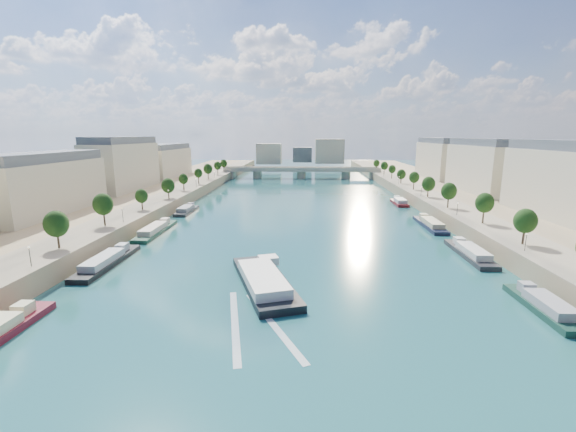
{
  "coord_description": "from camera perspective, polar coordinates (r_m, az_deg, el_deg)",
  "views": [
    {
      "loc": [
        2.25,
        -41.21,
        31.06
      ],
      "look_at": [
        -3.04,
        81.5,
        5.0
      ],
      "focal_mm": 24.0,
      "sensor_mm": 36.0,
      "label": 1
    }
  ],
  "objects": [
    {
      "name": "quay_right",
      "position": [
        160.06,
        28.25,
        0.26
      ],
      "size": [
        44.0,
        520.0,
        5.0
      ],
      "primitive_type": "cube",
      "color": "#9E8460",
      "rests_on": "ground"
    },
    {
      "name": "buildings_right",
      "position": [
        174.74,
        30.88,
        5.5
      ],
      "size": [
        16.0,
        226.0,
        23.2
      ],
      "color": "beige",
      "rests_on": "ground"
    },
    {
      "name": "moored_barges_left",
      "position": [
        102.17,
        -25.71,
        -6.45
      ],
      "size": [
        5.0,
        152.54,
        3.6
      ],
      "color": "#1C1D3F",
      "rests_on": "ground"
    },
    {
      "name": "ground",
      "position": [
        144.6,
        1.52,
        -0.43
      ],
      "size": [
        700.0,
        700.0,
        0.0
      ],
      "primitive_type": "plane",
      "color": "#0C2F35",
      "rests_on": "ground"
    },
    {
      "name": "bridge",
      "position": [
        279.62,
        2.01,
        6.64
      ],
      "size": [
        112.0,
        12.0,
        8.15
      ],
      "color": "#C1B79E",
      "rests_on": "ground"
    },
    {
      "name": "pave_left",
      "position": [
        155.33,
        -20.0,
        1.61
      ],
      "size": [
        14.0,
        520.0,
        0.1
      ],
      "primitive_type": "cube",
      "color": "gray",
      "rests_on": "quay_left"
    },
    {
      "name": "moored_barges_right",
      "position": [
        126.84,
        22.35,
        -2.72
      ],
      "size": [
        5.0,
        126.47,
        3.6
      ],
      "color": "#16372D",
      "rests_on": "ground"
    },
    {
      "name": "buildings_left",
      "position": [
        176.91,
        -27.25,
        5.92
      ],
      "size": [
        16.0,
        226.0,
        23.2
      ],
      "color": "beige",
      "rests_on": "ground"
    },
    {
      "name": "tour_barge",
      "position": [
        81.65,
        -3.58,
        -9.5
      ],
      "size": [
        17.92,
        31.44,
        4.11
      ],
      "rotation": [
        0.0,
        0.0,
        0.33
      ],
      "color": "black",
      "rests_on": "ground"
    },
    {
      "name": "trees_right",
      "position": [
        161.46,
        21.56,
        3.82
      ],
      "size": [
        4.8,
        268.8,
        8.26
      ],
      "color": "#382B1E",
      "rests_on": "ground"
    },
    {
      "name": "trees_left",
      "position": [
        155.59,
        -19.19,
        3.71
      ],
      "size": [
        4.8,
        268.8,
        8.26
      ],
      "color": "#382B1E",
      "rests_on": "ground"
    },
    {
      "name": "wake",
      "position": [
        67.18,
        -5.09,
        -15.59
      ],
      "size": [
        15.83,
        25.7,
        0.04
      ],
      "color": "silver",
      "rests_on": "ground"
    },
    {
      "name": "quay_left",
      "position": [
        162.08,
        -24.85,
        0.71
      ],
      "size": [
        44.0,
        520.0,
        5.0
      ],
      "primitive_type": "cube",
      "color": "#9E8460",
      "rests_on": "ground"
    },
    {
      "name": "lamps_left",
      "position": [
        144.07,
        -19.92,
        1.96
      ],
      "size": [
        0.36,
        200.36,
        4.28
      ],
      "color": "black",
      "rests_on": "ground"
    },
    {
      "name": "skyline",
      "position": [
        361.1,
        2.65,
        9.36
      ],
      "size": [
        79.0,
        42.0,
        22.0
      ],
      "color": "beige",
      "rests_on": "ground"
    },
    {
      "name": "lamps_right",
      "position": [
        156.34,
        21.21,
        2.6
      ],
      "size": [
        0.36,
        200.36,
        4.28
      ],
      "color": "black",
      "rests_on": "ground"
    },
    {
      "name": "pave_right",
      "position": [
        153.67,
        23.3,
        1.25
      ],
      "size": [
        14.0,
        520.0,
        0.1
      ],
      "primitive_type": "cube",
      "color": "gray",
      "rests_on": "quay_right"
    }
  ]
}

